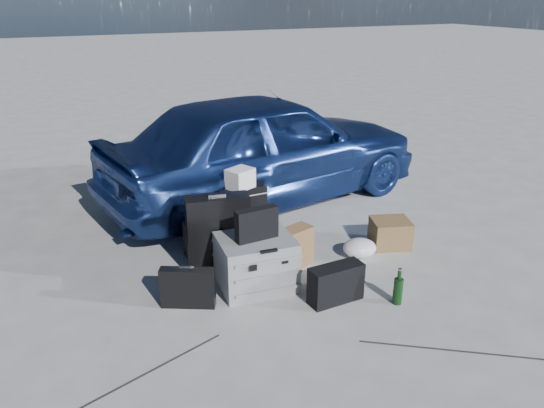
% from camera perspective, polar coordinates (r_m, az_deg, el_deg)
% --- Properties ---
extents(ground, '(60.00, 60.00, 0.00)m').
position_cam_1_polar(ground, '(4.48, 1.30, -10.27)').
color(ground, beige).
rests_on(ground, ground).
extents(car, '(4.15, 2.23, 1.34)m').
position_cam_1_polar(car, '(6.31, -0.74, 6.16)').
color(car, '#294795').
rests_on(car, ground).
extents(pelican_case, '(0.67, 0.57, 0.45)m').
position_cam_1_polar(pelican_case, '(4.57, -1.74, -6.30)').
color(pelican_case, gray).
rests_on(pelican_case, ground).
extents(laptop_bag, '(0.37, 0.11, 0.28)m').
position_cam_1_polar(laptop_bag, '(4.39, -1.66, -2.18)').
color(laptop_bag, black).
rests_on(laptop_bag, pelican_case).
extents(briefcase, '(0.43, 0.29, 0.34)m').
position_cam_1_polar(briefcase, '(4.36, -9.05, -8.89)').
color(briefcase, black).
rests_on(briefcase, ground).
extents(suitcase_left, '(0.59, 0.30, 0.72)m').
position_cam_1_polar(suitcase_left, '(4.78, -5.79, -3.24)').
color(suitcase_left, black).
rests_on(suitcase_left, ground).
extents(suitcase_right, '(0.49, 0.19, 0.58)m').
position_cam_1_polar(suitcase_right, '(5.37, -3.23, -1.09)').
color(suitcase_right, black).
rests_on(suitcase_right, ground).
extents(white_carton, '(0.30, 0.28, 0.20)m').
position_cam_1_polar(white_carton, '(5.21, -3.45, 2.77)').
color(white_carton, white).
rests_on(white_carton, suitcase_right).
extents(duffel_bag, '(0.73, 0.32, 0.36)m').
position_cam_1_polar(duffel_bag, '(5.14, -5.23, -3.61)').
color(duffel_bag, black).
rests_on(duffel_bag, ground).
extents(flat_box_white, '(0.44, 0.35, 0.07)m').
position_cam_1_polar(flat_box_white, '(5.04, -5.18, -1.45)').
color(flat_box_white, white).
rests_on(flat_box_white, duffel_bag).
extents(flat_box_black, '(0.27, 0.21, 0.05)m').
position_cam_1_polar(flat_box_black, '(5.01, -5.11, -0.77)').
color(flat_box_black, black).
rests_on(flat_box_black, flat_box_white).
extents(kraft_bag, '(0.32, 0.25, 0.38)m').
position_cam_1_polar(kraft_bag, '(4.92, 2.65, -4.61)').
color(kraft_bag, olive).
rests_on(kraft_bag, ground).
extents(cardboard_box, '(0.45, 0.43, 0.28)m').
position_cam_1_polar(cardboard_box, '(5.44, 12.60, -3.06)').
color(cardboard_box, olive).
rests_on(cardboard_box, ground).
extents(plastic_bag, '(0.38, 0.35, 0.18)m').
position_cam_1_polar(plastic_bag, '(5.19, 9.41, -4.69)').
color(plastic_bag, white).
rests_on(plastic_bag, ground).
extents(messenger_bag, '(0.46, 0.19, 0.32)m').
position_cam_1_polar(messenger_bag, '(4.42, 6.88, -8.49)').
color(messenger_bag, black).
rests_on(messenger_bag, ground).
extents(green_bottle, '(0.09, 0.09, 0.31)m').
position_cam_1_polar(green_bottle, '(4.48, 13.43, -8.67)').
color(green_bottle, black).
rests_on(green_bottle, ground).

